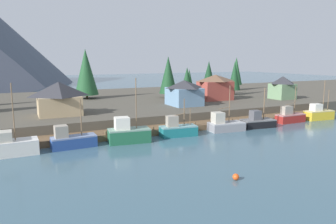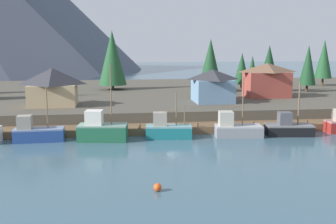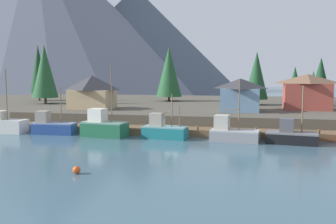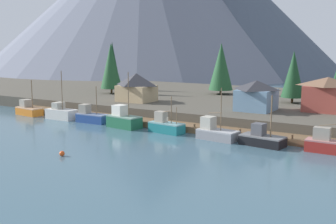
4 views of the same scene
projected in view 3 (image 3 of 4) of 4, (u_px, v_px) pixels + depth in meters
The scene contains 22 objects.
ground_plane at pixel (191, 123), 73.62m from camera, with size 400.00×400.00×1.00m, color #3D5B6B.
dock at pixel (172, 131), 56.01m from camera, with size 80.00×4.00×1.60m.
shoreline_bank at pixel (199, 108), 85.12m from camera, with size 400.00×56.00×2.50m, color #4C473D.
mountain_west_peak at pixel (36, 14), 192.41m from camera, with size 171.84×171.84×78.25m, color slate.
mountain_central_peak at pixel (135, 39), 204.04m from camera, with size 111.06×111.06×54.53m, color #475160.
fishing_boat_white at pixel (5, 125), 57.71m from camera, with size 6.32×3.02×9.58m.
fishing_boat_blue at pixel (52, 126), 56.31m from camera, with size 6.35×2.58×6.95m.
fishing_boat_green at pixel (103, 127), 53.98m from camera, with size 6.58×3.71×9.84m.
fishing_boat_teal at pixel (164, 130), 52.47m from camera, with size 6.29×3.13×6.16m.
fishing_boat_grey at pixel (232, 133), 50.27m from camera, with size 6.53×3.59×8.05m.
fishing_boat_black at pixel (291, 136), 48.62m from camera, with size 6.57×3.72×7.37m.
house_blue at pixel (240, 94), 65.35m from camera, with size 6.63×7.32×5.58m.
house_red at pixel (307, 92), 67.67m from camera, with size 8.29×5.51×6.34m.
house_tan at pixel (92, 92), 69.66m from camera, with size 7.78×6.16×6.09m.
conifer_near_left at pixel (257, 75), 78.05m from camera, with size 4.76×4.76×10.90m.
conifer_near_right at pixel (38, 69), 90.77m from camera, with size 4.07×4.07×13.22m.
conifer_mid_right at pixel (169, 72), 89.28m from camera, with size 6.03×6.03×12.74m.
conifer_back_left at pixel (45, 71), 81.49m from camera, with size 5.45×5.45×12.62m.
conifer_back_right at pixel (321, 77), 75.02m from camera, with size 3.89×3.89×9.63m.
conifer_far_left at pixel (295, 82), 80.53m from camera, with size 3.44×3.44×7.91m.
conifer_far_right at pixel (313, 84), 86.46m from camera, with size 2.67×2.67×7.11m.
channel_buoy at pixel (77, 170), 33.89m from camera, with size 0.70×0.70×0.70m, color #E04C19.
Camera 3 is at (11.24, -52.33, 8.82)m, focal length 40.87 mm.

